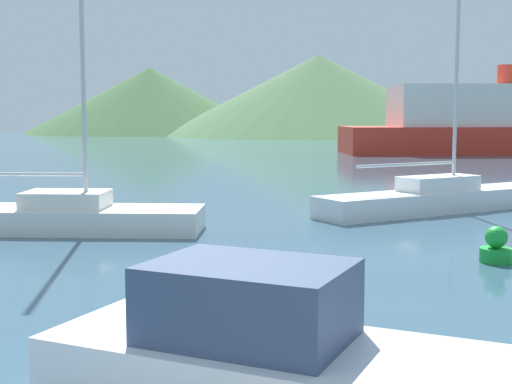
{
  "coord_description": "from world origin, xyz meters",
  "views": [
    {
      "loc": [
        3.23,
        -3.62,
        3.15
      ],
      "look_at": [
        0.75,
        14.0,
        1.2
      ],
      "focal_mm": 50.0,
      "sensor_mm": 36.0,
      "label": 1
    }
  ],
  "objects_px": {
    "ferry_distant": "(507,123)",
    "buoy_marker": "(496,247)",
    "sailboat_middle": "(438,197)",
    "motorboat_near": "(332,376)",
    "sailboat_inner": "(67,215)"
  },
  "relations": [
    {
      "from": "ferry_distant",
      "to": "buoy_marker",
      "type": "bearing_deg",
      "value": -112.27
    },
    {
      "from": "motorboat_near",
      "to": "sailboat_middle",
      "type": "distance_m",
      "value": 16.7
    },
    {
      "from": "ferry_distant",
      "to": "buoy_marker",
      "type": "distance_m",
      "value": 45.56
    },
    {
      "from": "sailboat_inner",
      "to": "sailboat_middle",
      "type": "relative_size",
      "value": 1.2
    },
    {
      "from": "sailboat_middle",
      "to": "buoy_marker",
      "type": "relative_size",
      "value": 10.83
    },
    {
      "from": "motorboat_near",
      "to": "sailboat_inner",
      "type": "relative_size",
      "value": 0.62
    },
    {
      "from": "motorboat_near",
      "to": "sailboat_middle",
      "type": "bearing_deg",
      "value": 96.62
    },
    {
      "from": "motorboat_near",
      "to": "ferry_distant",
      "type": "xyz_separation_m",
      "value": [
        12.25,
        53.05,
        1.93
      ]
    },
    {
      "from": "sailboat_inner",
      "to": "ferry_distant",
      "type": "height_order",
      "value": "sailboat_inner"
    },
    {
      "from": "sailboat_middle",
      "to": "motorboat_near",
      "type": "bearing_deg",
      "value": -138.01
    },
    {
      "from": "sailboat_inner",
      "to": "motorboat_near",
      "type": "bearing_deg",
      "value": -61.14
    },
    {
      "from": "ferry_distant",
      "to": "sailboat_inner",
      "type": "bearing_deg",
      "value": -125.96
    },
    {
      "from": "sailboat_middle",
      "to": "buoy_marker",
      "type": "xyz_separation_m",
      "value": [
        0.33,
        -8.0,
        -0.14
      ]
    },
    {
      "from": "sailboat_middle",
      "to": "ferry_distant",
      "type": "distance_m",
      "value": 37.83
    },
    {
      "from": "ferry_distant",
      "to": "motorboat_near",
      "type": "bearing_deg",
      "value": -113.79
    }
  ]
}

